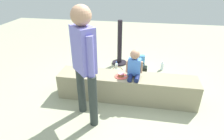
{
  "coord_description": "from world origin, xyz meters",
  "views": [
    {
      "loc": [
        0.23,
        -2.87,
        2.06
      ],
      "look_at": [
        -0.21,
        -0.29,
        0.71
      ],
      "focal_mm": 30.38,
      "sensor_mm": 36.0,
      "label": 1
    }
  ],
  "objects": [
    {
      "name": "water_bottle_near_gift",
      "position": [
        0.72,
        1.28,
        0.1
      ],
      "size": [
        0.07,
        0.07,
        0.22
      ],
      "color": "silver",
      "rests_on": "ground_plane"
    },
    {
      "name": "party_cup_red",
      "position": [
        -0.6,
        0.61,
        0.06
      ],
      "size": [
        0.09,
        0.09,
        0.12
      ],
      "primitive_type": "cylinder",
      "color": "red",
      "rests_on": "ground_plane"
    },
    {
      "name": "railing_post",
      "position": [
        -0.32,
        1.45,
        0.41
      ],
      "size": [
        0.36,
        0.36,
        1.09
      ],
      "color": "black",
      "rests_on": "ground_plane"
    },
    {
      "name": "concrete_ledge",
      "position": [
        0.0,
        0.0,
        0.23
      ],
      "size": [
        2.43,
        0.45,
        0.46
      ],
      "primitive_type": "cube",
      "color": "gray",
      "rests_on": "ground_plane"
    },
    {
      "name": "adult_standing",
      "position": [
        -0.54,
        -0.61,
        1.04
      ],
      "size": [
        0.4,
        0.4,
        1.73
      ],
      "color": "#293130",
      "rests_on": "ground_plane"
    },
    {
      "name": "water_bottle_far_side",
      "position": [
        -0.34,
        1.06,
        0.1
      ],
      "size": [
        0.06,
        0.06,
        0.22
      ],
      "color": "silver",
      "rests_on": "ground_plane"
    },
    {
      "name": "child_seated",
      "position": [
        0.12,
        0.01,
        0.67
      ],
      "size": [
        0.28,
        0.32,
        0.48
      ],
      "color": "#131D4B",
      "rests_on": "concrete_ledge"
    },
    {
      "name": "cake_box_white",
      "position": [
        0.8,
        0.54,
        0.06
      ],
      "size": [
        0.35,
        0.36,
        0.13
      ],
      "primitive_type": "cube",
      "rotation": [
        0.0,
        0.0,
        -0.11
      ],
      "color": "white",
      "rests_on": "ground_plane"
    },
    {
      "name": "gift_bag",
      "position": [
        0.21,
        1.27,
        0.17
      ],
      "size": [
        0.18,
        0.1,
        0.37
      ],
      "color": "#4C99E0",
      "rests_on": "ground_plane"
    },
    {
      "name": "ground_plane",
      "position": [
        0.0,
        0.0,
        0.0
      ],
      "size": [
        12.0,
        12.0,
        0.0
      ],
      "primitive_type": "plane",
      "color": "#9FA284"
    },
    {
      "name": "handbag_brown_canvas",
      "position": [
        -0.23,
        0.51,
        0.14
      ],
      "size": [
        0.33,
        0.13,
        0.38
      ],
      "color": "brown",
      "rests_on": "ground_plane"
    },
    {
      "name": "cake_plate",
      "position": [
        -0.1,
        -0.03,
        0.48
      ],
      "size": [
        0.22,
        0.22,
        0.07
      ],
      "color": "#E0594C",
      "rests_on": "concrete_ledge"
    },
    {
      "name": "handbag_black_leather",
      "position": [
        0.21,
        0.85,
        0.13
      ],
      "size": [
        0.3,
        0.14,
        0.36
      ],
      "color": "black",
      "rests_on": "ground_plane"
    }
  ]
}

